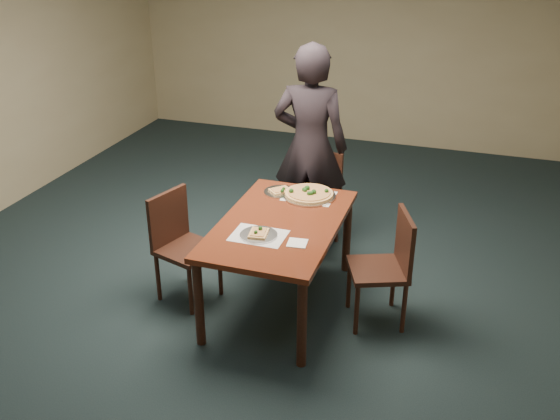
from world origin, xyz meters
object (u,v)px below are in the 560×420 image
(chair_right, at_px, (388,262))
(slice_plate_far, at_px, (280,191))
(diner, at_px, (310,147))
(pizza_pan, at_px, (309,194))
(dining_table, at_px, (280,232))
(slice_plate_near, at_px, (259,234))
(chair_far, at_px, (316,194))
(chair_left, at_px, (180,240))

(chair_right, xyz_separation_m, slice_plate_far, (-1.02, 0.48, 0.25))
(diner, relative_size, pizza_pan, 4.26)
(dining_table, bearing_deg, pizza_pan, 81.39)
(slice_plate_far, bearing_deg, slice_plate_near, -83.09)
(diner, distance_m, slice_plate_far, 0.66)
(dining_table, distance_m, slice_plate_near, 0.30)
(chair_right, height_order, diner, diner)
(pizza_pan, bearing_deg, chair_far, 98.67)
(chair_left, xyz_separation_m, slice_plate_near, (0.74, -0.14, 0.25))
(slice_plate_near, distance_m, slice_plate_far, 0.80)
(chair_left, xyz_separation_m, pizza_pan, (0.89, 0.66, 0.26))
(chair_far, distance_m, chair_right, 1.35)
(chair_far, relative_size, chair_right, 1.00)
(chair_far, relative_size, chair_left, 1.00)
(dining_table, xyz_separation_m, diner, (-0.09, 1.16, 0.30))
(dining_table, xyz_separation_m, slice_plate_far, (-0.17, 0.53, 0.10))
(chair_far, bearing_deg, chair_left, -116.73)
(chair_left, distance_m, slice_plate_near, 0.79)
(dining_table, bearing_deg, chair_far, 90.34)
(dining_table, bearing_deg, slice_plate_near, -106.09)
(dining_table, height_order, chair_far, chair_far)
(slice_plate_far, bearing_deg, chair_left, -134.22)
(chair_left, relative_size, diner, 0.48)
(chair_right, xyz_separation_m, pizza_pan, (-0.77, 0.48, 0.26))
(chair_far, distance_m, slice_plate_far, 0.64)
(chair_far, relative_size, slice_plate_near, 3.25)
(slice_plate_far, bearing_deg, chair_far, 73.58)
(dining_table, xyz_separation_m, chair_far, (-0.01, 1.10, -0.14))
(chair_far, xyz_separation_m, slice_plate_far, (-0.17, -0.57, 0.25))
(pizza_pan, bearing_deg, slice_plate_far, -179.80)
(pizza_pan, bearing_deg, chair_left, -143.64)
(diner, bearing_deg, dining_table, 92.10)
(diner, height_order, slice_plate_near, diner)
(chair_right, bearing_deg, dining_table, -108.47)
(dining_table, xyz_separation_m, slice_plate_near, (-0.08, -0.27, 0.11))
(chair_left, bearing_deg, slice_plate_far, -27.25)
(chair_far, xyz_separation_m, pizza_pan, (0.09, -0.57, 0.26))
(slice_plate_near, relative_size, slice_plate_far, 1.00)
(chair_far, xyz_separation_m, slice_plate_near, (-0.07, -1.37, 0.25))
(chair_left, relative_size, slice_plate_far, 3.25)
(pizza_pan, bearing_deg, dining_table, -98.61)
(diner, relative_size, slice_plate_near, 6.84)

